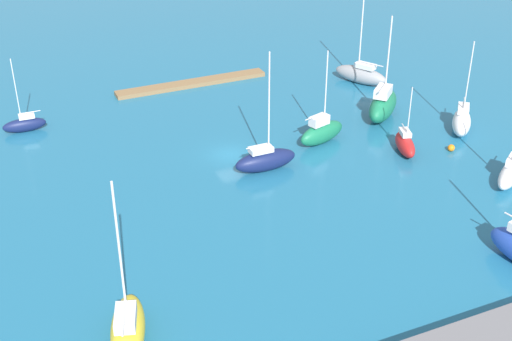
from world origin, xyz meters
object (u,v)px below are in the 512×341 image
(sailboat_yellow_mid_basin, at_px, (128,328))
(sailboat_white_lone_south, at_px, (462,121))
(pier_dock, at_px, (192,83))
(sailboat_green_lone_north, at_px, (383,105))
(sailboat_green_center_basin, at_px, (322,132))
(sailboat_red_outer_mooring, at_px, (405,144))
(sailboat_gray_near_pier, at_px, (361,74))
(sailboat_navy_off_beacon, at_px, (265,159))
(sailboat_white_east_end, at_px, (510,173))
(sailboat_navy_far_south, at_px, (25,124))
(mooring_buoy_orange, at_px, (451,148))

(sailboat_yellow_mid_basin, relative_size, sailboat_white_lone_south, 1.21)
(sailboat_yellow_mid_basin, bearing_deg, pier_dock, -6.71)
(sailboat_green_lone_north, height_order, sailboat_green_center_basin, sailboat_green_lone_north)
(sailboat_red_outer_mooring, bearing_deg, sailboat_green_lone_north, -179.58)
(sailboat_gray_near_pier, height_order, sailboat_green_center_basin, sailboat_gray_near_pier)
(sailboat_navy_off_beacon, xyz_separation_m, sailboat_gray_near_pier, (-21.21, -16.27, 0.03))
(sailboat_white_east_end, bearing_deg, sailboat_navy_far_south, -71.35)
(sailboat_green_lone_north, relative_size, sailboat_red_outer_mooring, 1.59)
(sailboat_navy_far_south, bearing_deg, sailboat_navy_off_beacon, 139.12)
(sailboat_green_lone_north, bearing_deg, sailboat_white_east_end, -122.91)
(sailboat_gray_near_pier, bearing_deg, sailboat_green_lone_north, 132.65)
(sailboat_white_east_end, relative_size, sailboat_navy_off_beacon, 0.77)
(pier_dock, distance_m, sailboat_green_center_basin, 22.69)
(sailboat_green_lone_north, distance_m, mooring_buoy_orange, 10.49)
(sailboat_gray_near_pier, height_order, sailboat_navy_far_south, sailboat_gray_near_pier)
(sailboat_white_lone_south, bearing_deg, sailboat_green_center_basin, -64.10)
(sailboat_white_east_end, bearing_deg, sailboat_white_lone_south, -139.51)
(mooring_buoy_orange, bearing_deg, sailboat_green_center_basin, -32.12)
(sailboat_white_east_end, relative_size, sailboat_navy_far_south, 1.12)
(sailboat_navy_off_beacon, xyz_separation_m, sailboat_yellow_mid_basin, (19.23, 18.84, 0.10))
(sailboat_red_outer_mooring, bearing_deg, sailboat_yellow_mid_basin, -46.53)
(sailboat_gray_near_pier, xyz_separation_m, sailboat_navy_far_south, (42.19, -2.94, -0.35))
(sailboat_yellow_mid_basin, relative_size, sailboat_gray_near_pier, 0.97)
(sailboat_gray_near_pier, relative_size, sailboat_navy_far_south, 1.53)
(sailboat_navy_off_beacon, distance_m, sailboat_red_outer_mooring, 15.29)
(sailboat_green_center_basin, distance_m, mooring_buoy_orange, 13.91)
(sailboat_red_outer_mooring, xyz_separation_m, sailboat_gray_near_pier, (-6.14, -18.89, 0.17))
(sailboat_navy_off_beacon, bearing_deg, sailboat_green_lone_north, 17.82)
(sailboat_green_lone_north, height_order, sailboat_red_outer_mooring, sailboat_green_lone_north)
(sailboat_navy_off_beacon, relative_size, sailboat_navy_far_south, 1.45)
(sailboat_navy_far_south, bearing_deg, sailboat_green_center_basin, 152.57)
(sailboat_green_center_basin, bearing_deg, sailboat_white_lone_south, -30.45)
(sailboat_red_outer_mooring, relative_size, sailboat_green_center_basin, 0.73)
(sailboat_green_lone_north, distance_m, sailboat_navy_far_south, 41.00)
(sailboat_yellow_mid_basin, xyz_separation_m, sailboat_gray_near_pier, (-40.43, -35.11, -0.08))
(sailboat_navy_off_beacon, height_order, sailboat_green_center_basin, sailboat_navy_off_beacon)
(pier_dock, relative_size, sailboat_yellow_mid_basin, 1.56)
(pier_dock, distance_m, mooring_buoy_orange, 34.58)
(sailboat_white_lone_south, bearing_deg, sailboat_white_east_end, 24.77)
(sailboat_yellow_mid_basin, height_order, sailboat_red_outer_mooring, sailboat_yellow_mid_basin)
(sailboat_green_center_basin, relative_size, mooring_buoy_orange, 13.90)
(sailboat_green_lone_north, height_order, mooring_buoy_orange, sailboat_green_lone_north)
(sailboat_navy_far_south, distance_m, mooring_buoy_orange, 47.15)
(sailboat_red_outer_mooring, xyz_separation_m, mooring_buoy_orange, (-4.81, 1.70, -0.69))
(sailboat_green_lone_north, relative_size, mooring_buoy_orange, 16.09)
(sailboat_green_center_basin, relative_size, sailboat_navy_far_south, 1.21)
(sailboat_white_east_end, distance_m, sailboat_gray_near_pier, 28.33)
(sailboat_green_lone_north, xyz_separation_m, sailboat_navy_far_south, (38.76, -13.33, -0.79))
(mooring_buoy_orange, bearing_deg, sailboat_red_outer_mooring, -19.47)
(sailboat_yellow_mid_basin, bearing_deg, sailboat_navy_far_south, 20.69)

